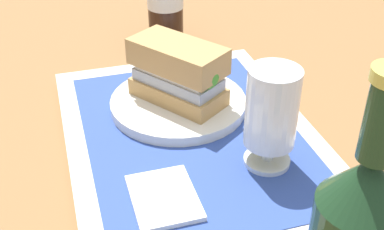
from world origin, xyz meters
name	(u,v)px	position (x,y,z in m)	size (l,w,h in m)	color
ground_plane	(192,147)	(0.00, 0.00, 0.00)	(3.00, 3.00, 0.00)	olive
tray	(192,140)	(0.00, 0.00, 0.01)	(0.44, 0.32, 0.02)	silver
placemat	(192,134)	(0.00, 0.00, 0.02)	(0.38, 0.27, 0.00)	#2D4793
plate	(176,104)	(-0.07, 0.00, 0.03)	(0.19, 0.19, 0.01)	silver
sandwich	(177,73)	(-0.06, 0.00, 0.08)	(0.14, 0.13, 0.08)	tan
beer_glass	(271,113)	(0.08, 0.07, 0.09)	(0.06, 0.06, 0.12)	silver
napkin_folded	(164,197)	(0.11, -0.07, 0.02)	(0.09, 0.07, 0.01)	white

